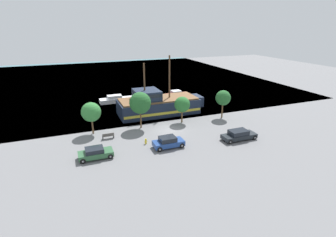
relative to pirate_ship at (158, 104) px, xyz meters
name	(u,v)px	position (x,y,z in m)	size (l,w,h in m)	color
ground_plane	(169,131)	(-1.09, -8.23, -1.69)	(160.00, 160.00, 0.00)	slate
water_surface	(115,78)	(-1.09, 35.77, -1.69)	(80.00, 80.00, 0.00)	teal
pirate_ship	(158,104)	(0.00, 0.00, 0.00)	(15.38, 5.76, 10.20)	#192338
moored_boat_dockside	(177,94)	(7.74, 9.27, -1.16)	(5.03, 2.35, 1.44)	maroon
moored_boat_outer	(117,99)	(-5.49, 9.96, -1.12)	(7.11, 2.09, 1.50)	silver
parked_car_curb_front	(168,142)	(-3.27, -13.43, -0.96)	(4.01, 1.90, 1.47)	navy
parked_car_curb_mid	(95,153)	(-12.47, -13.02, -1.02)	(4.04, 1.91, 1.35)	#2D5B38
parked_car_curb_rear	(239,135)	(6.74, -14.75, -0.99)	(4.90, 1.93, 1.41)	black
fire_hydrant	(146,141)	(-5.71, -11.38, -1.28)	(0.42, 0.25, 0.76)	yellow
bench_promenade_east	(108,136)	(-10.14, -7.87, -1.26)	(1.62, 0.45, 0.85)	#4C4742
tree_row_east	(91,112)	(-11.90, -5.17, 1.63)	(2.81, 2.81, 4.73)	brown
tree_row_mideast	(140,103)	(-4.70, -5.47, 2.29)	(3.29, 3.29, 5.64)	brown
tree_row_midwest	(182,105)	(2.20, -5.59, 1.33)	(2.54, 2.54, 4.30)	brown
tree_row_west	(223,98)	(9.57, -5.99, 1.78)	(2.54, 2.54, 4.76)	brown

